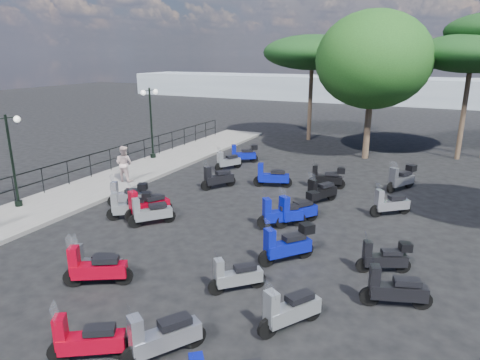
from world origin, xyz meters
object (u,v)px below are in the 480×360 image
at_px(scooter_19, 321,192).
at_px(scooter_25, 390,204).
at_px(scooter_18, 298,210).
at_px(pine_2, 312,53).
at_px(scooter_7, 148,206).
at_px(scooter_10, 87,341).
at_px(lamp_post_2, 151,118).
at_px(lamp_post_1, 11,155).
at_px(scooter_11, 96,269).
at_px(scooter_3, 218,178).
at_px(scooter_9, 243,154).
at_px(scooter_23, 395,290).
at_px(scooter_12, 236,276).
at_px(scooter_4, 228,162).
at_px(scooter_6, 95,264).
at_px(scooter_14, 272,177).
at_px(scooter_20, 327,178).
at_px(scooter_13, 281,214).
at_px(scooter_2, 128,195).
at_px(scooter_17, 287,245).
at_px(scooter_24, 385,258).
at_px(pedestrian_far, 124,164).
at_px(scooter_16, 162,337).
at_px(scooter_8, 151,213).
at_px(pine_0, 472,53).
at_px(scooter_22, 290,310).
at_px(scooter_1, 130,206).
at_px(scooter_26, 401,179).
at_px(broadleaf_tree, 373,60).

distance_m(scooter_19, scooter_25, 2.70).
distance_m(scooter_18, pine_2, 16.71).
bearing_deg(scooter_7, scooter_10, 147.27).
bearing_deg(lamp_post_2, scooter_18, -17.88).
distance_m(lamp_post_1, scooter_11, 7.69).
relative_size(scooter_25, pine_2, 0.19).
height_order(scooter_3, scooter_9, scooter_3).
bearing_deg(scooter_23, scooter_12, 87.12).
height_order(scooter_9, scooter_19, scooter_19).
bearing_deg(scooter_4, scooter_6, 129.98).
distance_m(scooter_6, pine_2, 21.94).
xyz_separation_m(scooter_3, scooter_14, (2.10, 1.26, 0.01)).
height_order(scooter_11, scooter_20, scooter_11).
relative_size(scooter_13, scooter_14, 0.84).
distance_m(scooter_7, scooter_23, 9.04).
height_order(scooter_2, scooter_4, scooter_2).
bearing_deg(scooter_12, pine_2, -32.40).
bearing_deg(scooter_9, scooter_20, -149.28).
distance_m(lamp_post_2, scooter_18, 12.00).
bearing_deg(scooter_17, lamp_post_1, 41.31).
bearing_deg(scooter_9, scooter_4, 142.38).
bearing_deg(scooter_24, scooter_6, 93.53).
bearing_deg(pedestrian_far, scooter_18, 166.41).
bearing_deg(scooter_17, scooter_9, -19.25).
xyz_separation_m(scooter_2, scooter_23, (10.25, -2.76, -0.03)).
height_order(scooter_2, scooter_6, scooter_2).
bearing_deg(scooter_18, scooter_20, -54.03).
bearing_deg(scooter_16, scooter_3, -34.08).
height_order(scooter_7, scooter_23, scooter_7).
height_order(scooter_13, scooter_16, scooter_16).
height_order(scooter_8, pine_0, pine_0).
distance_m(scooter_3, scooter_22, 10.43).
bearing_deg(scooter_12, scooter_2, 15.92).
bearing_deg(scooter_17, scooter_3, -6.38).
xyz_separation_m(scooter_6, scooter_20, (3.50, 10.64, 0.07)).
relative_size(scooter_1, scooter_26, 0.89).
xyz_separation_m(scooter_11, scooter_16, (3.20, -1.55, -0.00)).
relative_size(scooter_1, scooter_12, 1.16).
distance_m(scooter_9, scooter_25, 9.68).
bearing_deg(broadleaf_tree, scooter_9, -145.03).
bearing_deg(broadleaf_tree, scooter_6, -103.07).
height_order(scooter_3, scooter_12, scooter_3).
height_order(scooter_3, scooter_16, scooter_16).
height_order(scooter_23, pine_0, pine_0).
bearing_deg(scooter_16, scooter_10, 60.84).
height_order(scooter_2, scooter_12, scooter_2).
relative_size(scooter_12, scooter_19, 0.78).
distance_m(scooter_2, scooter_9, 8.47).
relative_size(scooter_18, pine_0, 0.23).
bearing_deg(scooter_20, scooter_1, 129.30).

